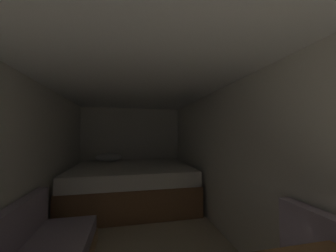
# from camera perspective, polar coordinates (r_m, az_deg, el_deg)

# --- Properties ---
(wall_back) EXTENTS (2.52, 0.05, 2.05)m
(wall_back) POSITION_cam_1_polar(r_m,az_deg,el_deg) (4.89, -11.04, -6.74)
(wall_back) COLOR silver
(wall_back) RESTS_ON ground
(wall_left) EXTENTS (0.05, 5.19, 2.05)m
(wall_left) POSITION_cam_1_polar(r_m,az_deg,el_deg) (2.55, -39.32, -10.26)
(wall_left) COLOR silver
(wall_left) RESTS_ON ground
(wall_right) EXTENTS (0.05, 5.19, 2.05)m
(wall_right) POSITION_cam_1_polar(r_m,az_deg,el_deg) (2.64, 18.61, -10.40)
(wall_right) COLOR silver
(wall_right) RESTS_ON ground
(ceiling_slab) EXTENTS (2.52, 5.19, 0.05)m
(ceiling_slab) POSITION_cam_1_polar(r_m,az_deg,el_deg) (2.35, -9.65, 14.40)
(ceiling_slab) COLOR white
(ceiling_slab) RESTS_ON wall_left
(bed) EXTENTS (2.30, 1.81, 0.95)m
(bed) POSITION_cam_1_polar(r_m,az_deg,el_deg) (4.03, -10.95, -16.99)
(bed) COLOR brown
(bed) RESTS_ON ground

